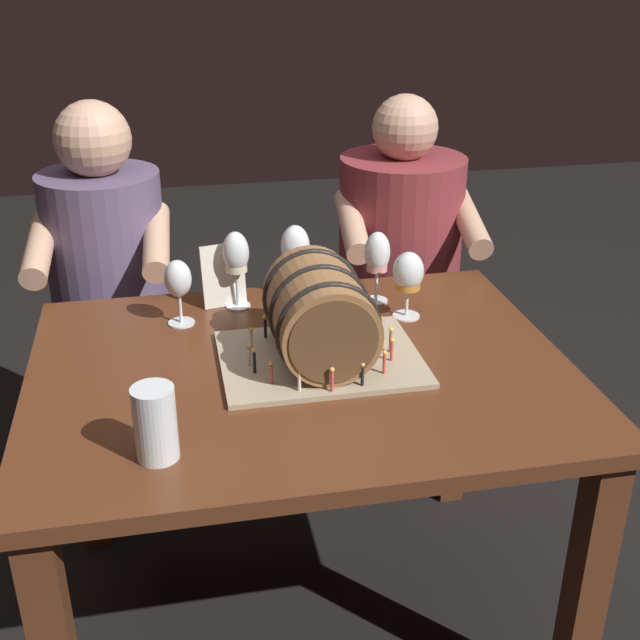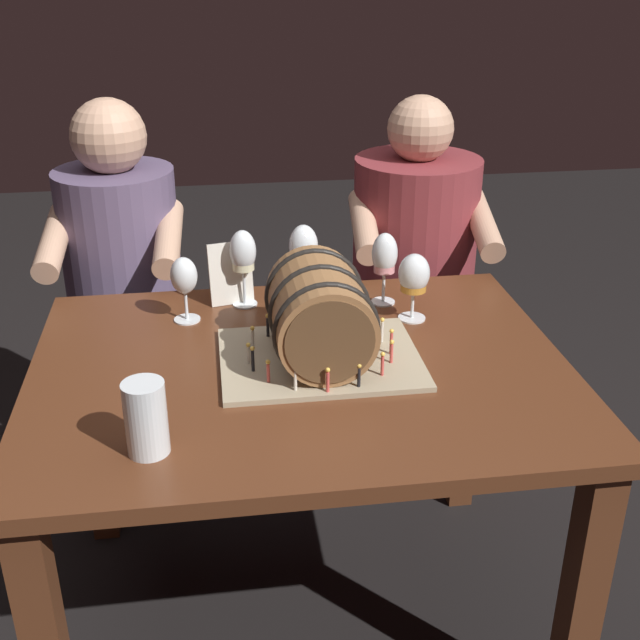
{
  "view_description": "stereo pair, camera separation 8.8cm",
  "coord_description": "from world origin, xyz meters",
  "px_view_note": "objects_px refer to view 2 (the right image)",
  "views": [
    {
      "loc": [
        -0.26,
        -1.52,
        1.57
      ],
      "look_at": [
        0.04,
        0.01,
        0.82
      ],
      "focal_mm": 45.29,
      "sensor_mm": 36.0,
      "label": 1
    },
    {
      "loc": [
        -0.18,
        -1.54,
        1.57
      ],
      "look_at": [
        0.04,
        0.01,
        0.82
      ],
      "focal_mm": 45.29,
      "sensor_mm": 36.0,
      "label": 2
    }
  ],
  "objects_px": {
    "wine_glass_empty": "(184,278)",
    "person_seated_right": "(412,293)",
    "wine_glass_amber": "(414,277)",
    "barrel_cake": "(320,318)",
    "dining_table": "(301,409)",
    "wine_glass_rose": "(385,257)",
    "beer_pint": "(146,421)",
    "menu_card": "(231,274)",
    "wine_glass_red": "(303,250)",
    "person_seated_left": "(128,313)",
    "wine_glass_white": "(243,255)"
  },
  "relations": [
    {
      "from": "wine_glass_empty",
      "to": "person_seated_right",
      "type": "xyz_separation_m",
      "value": [
        0.68,
        0.45,
        -0.28
      ]
    },
    {
      "from": "wine_glass_amber",
      "to": "barrel_cake",
      "type": "bearing_deg",
      "value": -143.98
    },
    {
      "from": "wine_glass_amber",
      "to": "dining_table",
      "type": "bearing_deg",
      "value": -146.78
    },
    {
      "from": "wine_glass_rose",
      "to": "person_seated_right",
      "type": "relative_size",
      "value": 0.16
    },
    {
      "from": "wine_glass_amber",
      "to": "beer_pint",
      "type": "relative_size",
      "value": 1.19
    },
    {
      "from": "dining_table",
      "to": "wine_glass_empty",
      "type": "xyz_separation_m",
      "value": [
        -0.25,
        0.26,
        0.23
      ]
    },
    {
      "from": "barrel_cake",
      "to": "person_seated_right",
      "type": "height_order",
      "value": "person_seated_right"
    },
    {
      "from": "wine_glass_empty",
      "to": "menu_card",
      "type": "relative_size",
      "value": 1.02
    },
    {
      "from": "dining_table",
      "to": "wine_glass_empty",
      "type": "relative_size",
      "value": 7.19
    },
    {
      "from": "wine_glass_red",
      "to": "wine_glass_rose",
      "type": "relative_size",
      "value": 1.0
    },
    {
      "from": "barrel_cake",
      "to": "wine_glass_amber",
      "type": "bearing_deg",
      "value": 36.02
    },
    {
      "from": "dining_table",
      "to": "wine_glass_red",
      "type": "bearing_deg",
      "value": 81.82
    },
    {
      "from": "menu_card",
      "to": "person_seated_left",
      "type": "distance_m",
      "value": 0.54
    },
    {
      "from": "wine_glass_empty",
      "to": "menu_card",
      "type": "xyz_separation_m",
      "value": [
        0.11,
        0.09,
        -0.03
      ]
    },
    {
      "from": "wine_glass_white",
      "to": "person_seated_right",
      "type": "bearing_deg",
      "value": 35.17
    },
    {
      "from": "wine_glass_white",
      "to": "dining_table",
      "type": "bearing_deg",
      "value": -73.25
    },
    {
      "from": "beer_pint",
      "to": "person_seated_right",
      "type": "relative_size",
      "value": 0.12
    },
    {
      "from": "wine_glass_amber",
      "to": "beer_pint",
      "type": "bearing_deg",
      "value": -141.64
    },
    {
      "from": "wine_glass_rose",
      "to": "menu_card",
      "type": "bearing_deg",
      "value": 171.89
    },
    {
      "from": "wine_glass_red",
      "to": "menu_card",
      "type": "height_order",
      "value": "wine_glass_red"
    },
    {
      "from": "barrel_cake",
      "to": "person_seated_left",
      "type": "height_order",
      "value": "person_seated_left"
    },
    {
      "from": "wine_glass_empty",
      "to": "wine_glass_red",
      "type": "relative_size",
      "value": 0.87
    },
    {
      "from": "dining_table",
      "to": "wine_glass_empty",
      "type": "distance_m",
      "value": 0.43
    },
    {
      "from": "person_seated_left",
      "to": "person_seated_right",
      "type": "bearing_deg",
      "value": 0.02
    },
    {
      "from": "wine_glass_red",
      "to": "menu_card",
      "type": "distance_m",
      "value": 0.2
    },
    {
      "from": "person_seated_right",
      "to": "wine_glass_rose",
      "type": "bearing_deg",
      "value": -114.32
    },
    {
      "from": "wine_glass_empty",
      "to": "barrel_cake",
      "type": "bearing_deg",
      "value": -41.02
    },
    {
      "from": "wine_glass_white",
      "to": "wine_glass_red",
      "type": "bearing_deg",
      "value": 19.03
    },
    {
      "from": "dining_table",
      "to": "wine_glass_white",
      "type": "distance_m",
      "value": 0.43
    },
    {
      "from": "wine_glass_red",
      "to": "beer_pint",
      "type": "relative_size",
      "value": 1.31
    },
    {
      "from": "wine_glass_amber",
      "to": "person_seated_right",
      "type": "xyz_separation_m",
      "value": [
        0.14,
        0.52,
        -0.27
      ]
    },
    {
      "from": "wine_glass_amber",
      "to": "wine_glass_empty",
      "type": "bearing_deg",
      "value": 172.77
    },
    {
      "from": "wine_glass_red",
      "to": "wine_glass_amber",
      "type": "xyz_separation_m",
      "value": [
        0.24,
        -0.2,
        -0.01
      ]
    },
    {
      "from": "dining_table",
      "to": "wine_glass_amber",
      "type": "distance_m",
      "value": 0.42
    },
    {
      "from": "person_seated_left",
      "to": "person_seated_right",
      "type": "height_order",
      "value": "person_seated_left"
    },
    {
      "from": "wine_glass_empty",
      "to": "beer_pint",
      "type": "xyz_separation_m",
      "value": [
        -0.06,
        -0.55,
        -0.05
      ]
    },
    {
      "from": "wine_glass_red",
      "to": "beer_pint",
      "type": "bearing_deg",
      "value": -118.46
    },
    {
      "from": "wine_glass_amber",
      "to": "wine_glass_white",
      "type": "relative_size",
      "value": 0.85
    },
    {
      "from": "wine_glass_rose",
      "to": "person_seated_right",
      "type": "xyz_separation_m",
      "value": [
        0.19,
        0.42,
        -0.29
      ]
    },
    {
      "from": "wine_glass_empty",
      "to": "dining_table",
      "type": "bearing_deg",
      "value": -47.0
    },
    {
      "from": "wine_glass_amber",
      "to": "beer_pint",
      "type": "distance_m",
      "value": 0.78
    },
    {
      "from": "menu_card",
      "to": "wine_glass_rose",
      "type": "bearing_deg",
      "value": -19.89
    },
    {
      "from": "wine_glass_white",
      "to": "menu_card",
      "type": "xyz_separation_m",
      "value": [
        -0.03,
        0.02,
        -0.06
      ]
    },
    {
      "from": "wine_glass_red",
      "to": "wine_glass_white",
      "type": "height_order",
      "value": "wine_glass_white"
    },
    {
      "from": "wine_glass_white",
      "to": "beer_pint",
      "type": "distance_m",
      "value": 0.66
    },
    {
      "from": "beer_pint",
      "to": "person_seated_right",
      "type": "xyz_separation_m",
      "value": [
        0.75,
        1.0,
        -0.23
      ]
    },
    {
      "from": "wine_glass_empty",
      "to": "wine_glass_rose",
      "type": "relative_size",
      "value": 0.87
    },
    {
      "from": "barrel_cake",
      "to": "wine_glass_empty",
      "type": "distance_m",
      "value": 0.39
    },
    {
      "from": "wine_glass_empty",
      "to": "wine_glass_white",
      "type": "bearing_deg",
      "value": 26.5
    },
    {
      "from": "dining_table",
      "to": "person_seated_right",
      "type": "distance_m",
      "value": 0.84
    }
  ]
}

